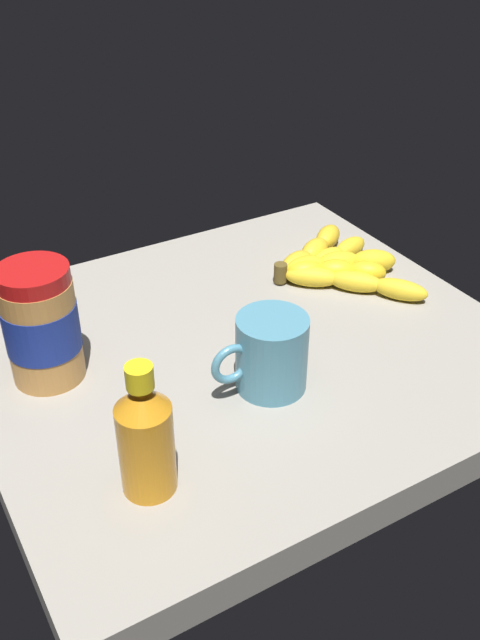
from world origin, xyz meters
TOP-DOWN VIEW (x-y plane):
  - ground_plane at (0.00, 0.00)cm, footprint 70.21×63.11cm
  - banana_bunch at (21.53, 8.20)cm, footprint 19.41×26.24cm
  - peanut_butter_jar at (-24.46, 5.86)cm, footprint 9.10×9.10cm
  - honey_bottle at (-21.36, -17.65)cm, footprint 5.73×5.73cm
  - coffee_mug at (-1.75, -9.95)cm, footprint 12.60×8.76cm

SIDE VIEW (x-z plane):
  - ground_plane at x=0.00cm, z-range -4.68..0.00cm
  - banana_bunch at x=21.53cm, z-range -0.14..3.52cm
  - coffee_mug at x=-1.75cm, z-range 0.02..9.74cm
  - honey_bottle at x=-21.36cm, z-range -0.90..14.70cm
  - peanut_butter_jar at x=-24.46cm, z-range -0.11..15.25cm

